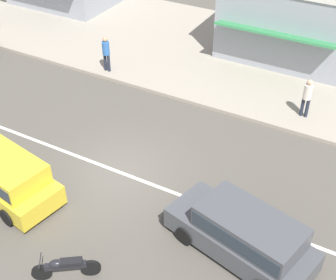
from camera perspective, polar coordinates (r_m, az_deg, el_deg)
The scene contains 9 objects.
ground_plane at distance 16.83m, azimuth -6.09°, elevation -3.86°, with size 160.00×160.00×0.00m, color #544F47.
lane_centre_stripe at distance 16.83m, azimuth -6.09°, elevation -3.85°, with size 50.40×0.14×0.01m, color silver.
kerb_strip at distance 24.44m, azimuth 7.59°, elevation 10.19°, with size 68.00×10.00×0.15m, color #9E9384.
minivan_yellow_1 at distance 16.29m, azimuth -19.47°, elevation -3.91°, with size 4.68×2.47×1.56m.
minivan_dark_grey_2 at distance 13.71m, azimuth 9.26°, elevation -11.14°, with size 4.80×2.74×1.56m.
motorcycle_1 at distance 13.61m, azimuth -12.43°, elevation -14.88°, with size 1.61×1.20×0.80m.
pedestrian_mid_kerb at distance 19.60m, azimuth 16.60°, elevation 5.25°, with size 0.34×0.34×1.69m.
pedestrian_far_end at distance 22.39m, azimuth -7.56°, elevation 10.68°, with size 0.34×0.34×1.72m.
shopfront_corner_warung at distance 24.52m, azimuth 15.12°, elevation 15.21°, with size 6.28×6.03×4.42m.
Camera 1 is at (7.68, -10.24, 10.93)m, focal length 50.00 mm.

